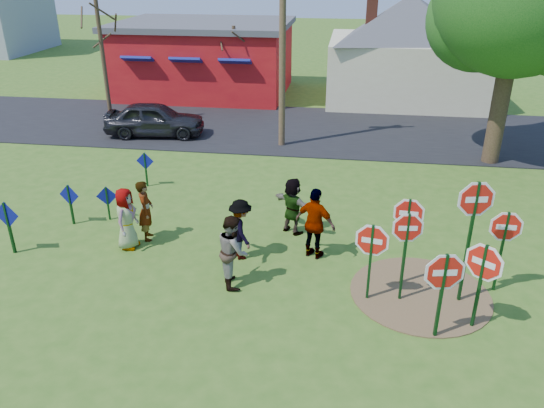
{
  "coord_description": "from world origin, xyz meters",
  "views": [
    {
      "loc": [
        2.58,
        -11.6,
        7.06
      ],
      "look_at": [
        0.72,
        1.22,
        1.02
      ],
      "focal_mm": 35.0,
      "sensor_mm": 36.0,
      "label": 1
    }
  ],
  "objects": [
    {
      "name": "person_f",
      "position": [
        1.25,
        1.62,
        0.81
      ],
      "size": [
        1.51,
        1.27,
        1.63
      ],
      "primitive_type": "imported",
      "rotation": [
        0.0,
        0.0,
        2.52
      ],
      "color": "#1F572F",
      "rests_on": "ground"
    },
    {
      "name": "suv",
      "position": [
        -5.59,
        9.62,
        0.76
      ],
      "size": [
        4.36,
        2.14,
        1.43
      ],
      "primitive_type": "imported",
      "rotation": [
        0.0,
        0.0,
        1.68
      ],
      "color": "#313136",
      "rests_on": "road"
    },
    {
      "name": "person_e",
      "position": [
        1.95,
        0.35,
        0.95
      ],
      "size": [
        1.21,
        0.9,
        1.9
      ],
      "primitive_type": "imported",
      "rotation": [
        0.0,
        0.0,
        2.7
      ],
      "color": "#4C335C",
      "rests_on": "ground"
    },
    {
      "name": "leafy_tree",
      "position": [
        8.19,
        8.31,
        5.75
      ],
      "size": [
        6.29,
        5.74,
        8.94
      ],
      "color": "#382819",
      "rests_on": "ground"
    },
    {
      "name": "stop_sign_c",
      "position": [
        5.33,
        -1.14,
        2.16
      ],
      "size": [
        1.05,
        0.22,
        3.06
      ],
      "rotation": [
        0.0,
        0.0,
        0.19
      ],
      "color": "#0F3714",
      "rests_on": "ground"
    },
    {
      "name": "stop_sign_d",
      "position": [
        6.22,
        -0.57,
        1.51
      ],
      "size": [
        0.98,
        0.07,
        2.15
      ],
      "rotation": [
        0.0,
        0.0,
        -0.02
      ],
      "color": "#0F3714",
      "rests_on": "ground"
    },
    {
      "name": "person_d",
      "position": [
        0.09,
        0.04,
        0.81
      ],
      "size": [
        1.03,
        1.2,
        1.61
      ],
      "primitive_type": "imported",
      "rotation": [
        0.0,
        0.0,
        2.07
      ],
      "color": "#333238",
      "rests_on": "ground"
    },
    {
      "name": "person_c",
      "position": [
        0.15,
        -1.16,
        0.89
      ],
      "size": [
        0.92,
        1.04,
        1.77
      ],
      "primitive_type": "imported",
      "rotation": [
        0.0,
        0.0,
        1.92
      ],
      "color": "#95433A",
      "rests_on": "ground"
    },
    {
      "name": "bare_tree_east",
      "position": [
        -3.13,
        14.8,
        2.62
      ],
      "size": [
        1.8,
        1.8,
        4.05
      ],
      "color": "#382819",
      "rests_on": "ground"
    },
    {
      "name": "stop_sign_f",
      "position": [
        5.46,
        -2.06,
        1.45
      ],
      "size": [
        0.87,
        0.67,
        2.1
      ],
      "rotation": [
        0.0,
        0.0,
        -0.65
      ],
      "color": "#0F3714",
      "rests_on": "ground"
    },
    {
      "name": "ground",
      "position": [
        0.0,
        0.0,
        0.0
      ],
      "size": [
        120.0,
        120.0,
        0.0
      ],
      "primitive_type": "plane",
      "color": "#365E1A",
      "rests_on": "ground"
    },
    {
      "name": "blue_diamond_b",
      "position": [
        -5.13,
        1.21,
        0.76
      ],
      "size": [
        0.63,
        0.13,
        1.23
      ],
      "rotation": [
        0.0,
        0.0,
        -0.17
      ],
      "color": "#0F3714",
      "rests_on": "ground"
    },
    {
      "name": "person_b",
      "position": [
        -2.66,
        0.68,
        0.85
      ],
      "size": [
        0.56,
        0.71,
        1.71
      ],
      "primitive_type": "imported",
      "rotation": [
        0.0,
        0.0,
        1.85
      ],
      "color": "#227766",
      "rests_on": "ground"
    },
    {
      "name": "blue_diamond_a",
      "position": [
        -5.87,
        -0.59,
        0.91
      ],
      "size": [
        0.72,
        0.11,
        1.47
      ],
      "rotation": [
        0.0,
        0.0,
        -0.13
      ],
      "color": "#0F3714",
      "rests_on": "ground"
    },
    {
      "name": "utility_pole",
      "position": [
        -0.02,
        9.13,
        4.38
      ],
      "size": [
        2.03,
        0.44,
        8.32
      ],
      "rotation": [
        0.0,
        0.0,
        0.16
      ],
      "color": "#4C3823",
      "rests_on": "ground"
    },
    {
      "name": "blue_diamond_c",
      "position": [
        -4.2,
        1.62,
        0.65
      ],
      "size": [
        0.59,
        0.16,
        1.06
      ],
      "rotation": [
        0.0,
        0.0,
        0.24
      ],
      "color": "#0F3714",
      "rests_on": "ground"
    },
    {
      "name": "person_a",
      "position": [
        -2.99,
        0.14,
        0.85
      ],
      "size": [
        0.59,
        0.86,
        1.69
      ],
      "primitive_type": "imported",
      "rotation": [
        0.0,
        0.0,
        1.5
      ],
      "color": "#414B97",
      "rests_on": "ground"
    },
    {
      "name": "blue_diamond_d",
      "position": [
        -3.99,
        4.21,
        0.75
      ],
      "size": [
        0.6,
        0.06,
        1.21
      ],
      "rotation": [
        0.0,
        0.0,
        -0.03
      ],
      "color": "#0F3714",
      "rests_on": "ground"
    },
    {
      "name": "stop_sign_e",
      "position": [
        4.64,
        -2.5,
        1.4
      ],
      "size": [
        1.08,
        0.23,
        2.09
      ],
      "rotation": [
        0.0,
        0.0,
        0.19
      ],
      "color": "#0F3714",
      "rests_on": "ground"
    },
    {
      "name": "cream_house",
      "position": [
        5.5,
        18.0,
        2.92
      ],
      "size": [
        9.4,
        9.4,
        6.5
      ],
      "color": "beige",
      "rests_on": "ground"
    },
    {
      "name": "stop_sign_g",
      "position": [
        4.01,
        -1.28,
        1.6
      ],
      "size": [
        0.92,
        0.13,
        2.29
      ],
      "rotation": [
        0.0,
        0.0,
        0.12
      ],
      "color": "#0F3714",
      "rests_on": "ground"
    },
    {
      "name": "dirt_patch",
      "position": [
        4.5,
        -1.0,
        0.01
      ],
      "size": [
        3.2,
        3.2,
        0.03
      ],
      "primitive_type": "cylinder",
      "color": "brown",
      "rests_on": "ground"
    },
    {
      "name": "red_building",
      "position": [
        -5.5,
        17.99,
        1.97
      ],
      "size": [
        9.4,
        7.69,
        3.9
      ],
      "color": "maroon",
      "rests_on": "ground"
    },
    {
      "name": "road",
      "position": [
        0.0,
        11.5,
        0.02
      ],
      "size": [
        120.0,
        7.5,
        0.04
      ],
      "primitive_type": "cube",
      "color": "black",
      "rests_on": "ground"
    },
    {
      "name": "stop_sign_b",
      "position": [
        4.09,
        -0.61,
        1.68
      ],
      "size": [
        0.94,
        0.1,
        2.33
      ],
      "rotation": [
        0.0,
        0.0,
        -0.09
      ],
      "color": "#0F3714",
      "rests_on": "ground"
    },
    {
      "name": "stop_sign_a",
      "position": [
        3.28,
        -1.36,
        1.36
      ],
      "size": [
        1.0,
        0.2,
        2.02
      ],
      "rotation": [
        0.0,
        0.0,
        -0.19
      ],
      "color": "#0F3714",
      "rests_on": "ground"
    },
    {
      "name": "bare_tree_west",
      "position": [
        -8.11,
        10.72,
        3.94
      ],
      "size": [
        1.8,
        1.8,
        6.08
      ],
      "color": "#382819",
      "rests_on": "ground"
    }
  ]
}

